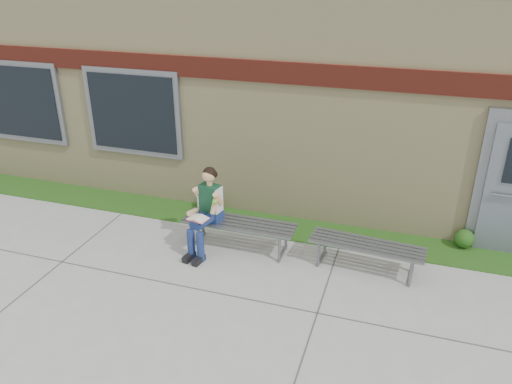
% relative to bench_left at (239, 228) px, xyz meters
% --- Properties ---
extents(ground, '(80.00, 80.00, 0.00)m').
position_rel_bench_left_xyz_m(ground, '(0.54, -1.75, -0.36)').
color(ground, '#9E9E99').
rests_on(ground, ground).
extents(grass_strip, '(16.00, 0.80, 0.02)m').
position_rel_bench_left_xyz_m(grass_strip, '(0.54, 0.85, -0.35)').
color(grass_strip, '#1E4612').
rests_on(grass_strip, ground).
extents(school_building, '(16.20, 6.22, 4.20)m').
position_rel_bench_left_xyz_m(school_building, '(0.54, 4.24, 1.74)').
color(school_building, beige).
rests_on(school_building, ground).
extents(bench_left, '(1.80, 0.50, 0.47)m').
position_rel_bench_left_xyz_m(bench_left, '(0.00, 0.00, 0.00)').
color(bench_left, slate).
rests_on(bench_left, ground).
extents(bench_right, '(1.71, 0.60, 0.44)m').
position_rel_bench_left_xyz_m(bench_right, '(2.00, 0.00, -0.02)').
color(bench_right, slate).
rests_on(bench_right, ground).
extents(girl, '(0.49, 0.85, 1.37)m').
position_rel_bench_left_xyz_m(girl, '(-0.47, -0.20, 0.36)').
color(girl, navy).
rests_on(girl, ground).
extents(shrub_mid, '(0.36, 0.36, 0.36)m').
position_rel_bench_left_xyz_m(shrub_mid, '(-1.01, 1.10, -0.16)').
color(shrub_mid, '#1E4612').
rests_on(shrub_mid, grass_strip).
extents(shrub_east, '(0.31, 0.31, 0.31)m').
position_rel_bench_left_xyz_m(shrub_east, '(3.44, 1.10, -0.19)').
color(shrub_east, '#1E4612').
rests_on(shrub_east, grass_strip).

